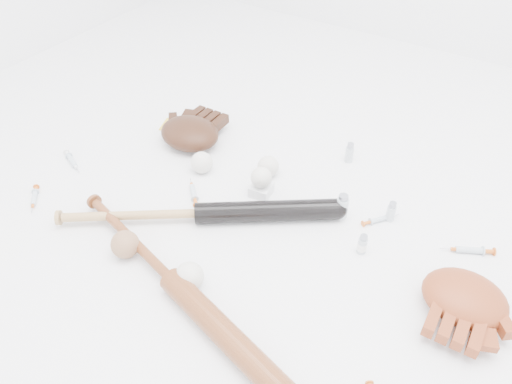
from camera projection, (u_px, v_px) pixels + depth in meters
The scene contains 20 objects.
bat_dark at pixel (198, 213), 1.51m from camera, with size 0.90×0.07×0.07m, color black, non-canonical shape.
bat_wood at pixel (172, 281), 1.32m from camera, with size 0.90×0.07×0.07m, color brown, non-canonical shape.
glove_dark at pixel (190, 133), 1.81m from camera, with size 0.27×0.27×0.10m, color #331A0E, non-canonical shape.
glove_tan at pixel (465, 298), 1.26m from camera, with size 0.26×0.26×0.09m, color maroon, non-canonical shape.
trading_card at pixel (170, 125), 1.93m from camera, with size 0.06×0.08×0.00m, color gold.
pedestal at pixel (261, 190), 1.62m from camera, with size 0.07×0.07×0.04m, color white.
baseball_on_pedestal at pixel (261, 177), 1.58m from camera, with size 0.07×0.07×0.07m, color silver.
baseball_left at pixel (202, 163), 1.70m from camera, with size 0.08×0.08×0.08m, color silver.
baseball_upper at pixel (268, 166), 1.68m from camera, with size 0.07×0.07×0.07m, color silver.
baseball_mid at pixel (189, 276), 1.32m from camera, with size 0.08×0.08×0.08m, color silver.
baseball_aged at pixel (125, 244), 1.41m from camera, with size 0.08×0.08×0.08m, color #936646.
syringe_0 at pixel (72, 161), 1.75m from camera, with size 0.15×0.03×0.02m, color #ADBCC6, non-canonical shape.
syringe_1 at pixel (193, 192), 1.62m from camera, with size 0.15×0.03×0.02m, color #ADBCC6, non-canonical shape.
syringe_2 at pixel (380, 219), 1.53m from camera, with size 0.14×0.02×0.02m, color #ADBCC6, non-canonical shape.
syringe_4 at pixel (469, 250), 1.43m from camera, with size 0.17×0.03×0.02m, color #ADBCC6, non-canonical shape.
syringe_5 at pixel (34, 198), 1.60m from camera, with size 0.14×0.02×0.02m, color #ADBCC6, non-canonical shape.
vial_0 at pixel (349, 152), 1.74m from camera, with size 0.03×0.03×0.08m, color #B2BDC4.
vial_1 at pixel (391, 211), 1.52m from camera, with size 0.03×0.03×0.07m, color #B2BDC4.
vial_2 at pixel (362, 244), 1.42m from camera, with size 0.03×0.03×0.07m, color #B2BDC4.
vial_3 at pixel (342, 206), 1.52m from camera, with size 0.04×0.04×0.09m, color #B2BDC4.
Camera 1 is at (0.59, -0.91, 1.08)m, focal length 35.00 mm.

